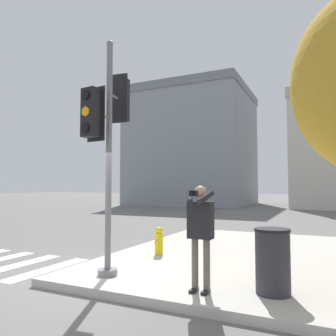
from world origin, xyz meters
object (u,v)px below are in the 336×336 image
(traffic_signal_pole, at_px, (108,129))
(person_photographer, at_px, (200,228))
(trash_bin, at_px, (273,261))
(fire_hydrant, at_px, (159,241))

(traffic_signal_pole, bearing_deg, person_photographer, -4.83)
(person_photographer, distance_m, trash_bin, 1.25)
(person_photographer, relative_size, trash_bin, 1.67)
(trash_bin, bearing_deg, person_photographer, -160.10)
(traffic_signal_pole, relative_size, fire_hydrant, 6.73)
(person_photographer, bearing_deg, traffic_signal_pole, 175.17)
(traffic_signal_pole, xyz_separation_m, trash_bin, (3.04, 0.22, -2.29))
(fire_hydrant, xyz_separation_m, trash_bin, (2.98, -1.88, 0.18))
(traffic_signal_pole, xyz_separation_m, person_photographer, (1.97, -0.17, -1.78))
(traffic_signal_pole, xyz_separation_m, fire_hydrant, (0.06, 2.10, -2.47))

